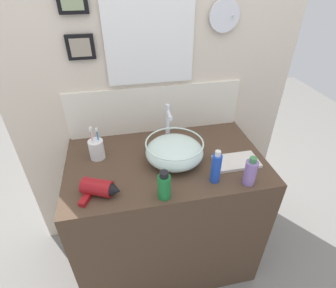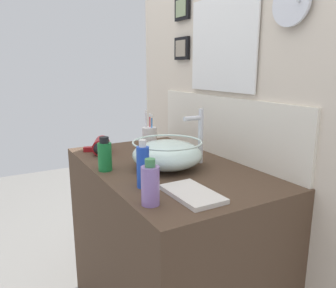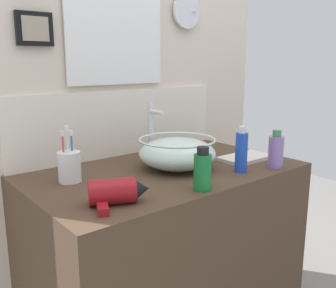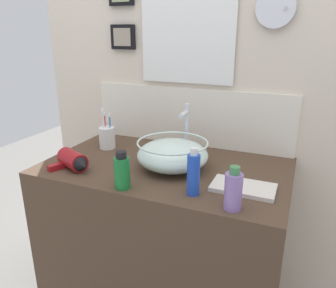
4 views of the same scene
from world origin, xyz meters
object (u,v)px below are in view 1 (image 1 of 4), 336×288
object	(u,v)px
faucet	(168,123)
lotion_bottle	(164,186)
spray_bottle	(216,168)
shampoo_bottle	(250,172)
hand_towel	(236,161)
hair_drier	(100,188)
toothbrush_cup	(97,149)
glass_bowl_sink	(174,151)

from	to	relation	value
faucet	lotion_bottle	bearing A→B (deg)	-103.95
faucet	spray_bottle	world-z (taller)	faucet
shampoo_bottle	lotion_bottle	bearing A→B (deg)	-178.91
shampoo_bottle	hand_towel	world-z (taller)	shampoo_bottle
faucet	lotion_bottle	distance (m)	0.43
hair_drier	toothbrush_cup	distance (m)	0.29
toothbrush_cup	shampoo_bottle	distance (m)	0.80
glass_bowl_sink	toothbrush_cup	xyz separation A→B (m)	(-0.40, 0.11, -0.01)
faucet	spray_bottle	distance (m)	0.39
hand_towel	shampoo_bottle	bearing A→B (deg)	-92.57
faucet	toothbrush_cup	world-z (taller)	faucet
glass_bowl_sink	hand_towel	bearing A→B (deg)	-14.47
glass_bowl_sink	shampoo_bottle	xyz separation A→B (m)	(0.31, -0.24, 0.00)
toothbrush_cup	lotion_bottle	size ratio (longest dim) A/B	1.40
toothbrush_cup	hand_towel	bearing A→B (deg)	-15.20
lotion_bottle	hand_towel	distance (m)	0.46
hair_drier	lotion_bottle	distance (m)	0.29
glass_bowl_sink	toothbrush_cup	world-z (taller)	toothbrush_cup
spray_bottle	faucet	bearing A→B (deg)	113.96
hair_drier	shampoo_bottle	xyz separation A→B (m)	(0.70, -0.06, 0.03)
faucet	hair_drier	size ratio (longest dim) A/B	1.26
glass_bowl_sink	spray_bottle	xyz separation A→B (m)	(0.16, -0.19, 0.02)
glass_bowl_sink	shampoo_bottle	distance (m)	0.39
toothbrush_cup	hand_towel	size ratio (longest dim) A/B	0.88
glass_bowl_sink	toothbrush_cup	distance (m)	0.42
lotion_bottle	hair_drier	bearing A→B (deg)	165.68
toothbrush_cup	lotion_bottle	distance (m)	0.47
toothbrush_cup	hand_towel	distance (m)	0.75
glass_bowl_sink	hand_towel	xyz separation A→B (m)	(0.32, -0.08, -0.06)
spray_bottle	hand_towel	size ratio (longest dim) A/B	0.76
hair_drier	hand_towel	bearing A→B (deg)	7.41
faucet	hair_drier	bearing A→B (deg)	-138.59
faucet	hand_towel	distance (m)	0.43
glass_bowl_sink	faucet	bearing A→B (deg)	90.00
hair_drier	hand_towel	size ratio (longest dim) A/B	0.85
hair_drier	shampoo_bottle	distance (m)	0.70
glass_bowl_sink	faucet	distance (m)	0.18
glass_bowl_sink	hair_drier	distance (m)	0.42
glass_bowl_sink	toothbrush_cup	size ratio (longest dim) A/B	1.49
hand_towel	toothbrush_cup	bearing A→B (deg)	164.80
lotion_bottle	toothbrush_cup	bearing A→B (deg)	129.77
hand_towel	spray_bottle	bearing A→B (deg)	-146.11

